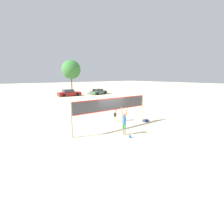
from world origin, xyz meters
name	(u,v)px	position (x,y,z in m)	size (l,w,h in m)	color
ground_plane	(112,128)	(0.00, 0.00, 0.00)	(200.00, 200.00, 0.00)	beige
volleyball_net	(112,108)	(0.00, 0.00, 1.75)	(7.25, 0.14, 2.52)	beige
player_spiker	(124,121)	(-0.27, -1.77, 1.06)	(0.28, 0.69, 2.02)	tan
player_blocker	(115,110)	(1.57, 1.54, 1.14)	(0.28, 0.71, 2.17)	beige
volleyball	(130,136)	(-0.40, -2.52, 0.11)	(0.22, 0.22, 0.22)	blue
gear_bag	(146,121)	(3.84, -0.28, 0.11)	(0.51, 0.31, 0.22)	navy
parked_car_near	(69,93)	(7.34, 24.24, 0.63)	(4.94, 2.32, 1.40)	maroon
parked_car_far	(98,92)	(14.30, 23.37, 0.57)	(4.66, 2.73, 1.26)	#4C6B4C
tree_right_cluster	(71,70)	(9.16, 26.61, 5.63)	(4.25, 4.25, 7.77)	brown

